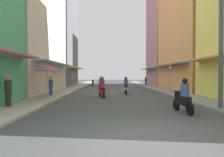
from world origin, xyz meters
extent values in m
plane|color=#424244|center=(0.00, 18.73, 0.00)|extent=(100.02, 100.02, 0.00)
cube|color=#ADA89E|center=(-5.27, 18.73, 0.06)|extent=(2.02, 53.46, 0.12)
cube|color=gray|center=(5.27, 18.73, 0.06)|extent=(2.02, 53.46, 0.12)
cube|color=silver|center=(-9.28, 14.23, 7.59)|extent=(6.00, 12.00, 15.17)
cube|color=#8CA5CC|center=(-5.78, 14.23, 2.80)|extent=(1.10, 10.80, 0.12)
cube|color=slate|center=(-9.28, 25.76, 7.25)|extent=(6.00, 9.45, 14.51)
cube|color=#EFD159|center=(-5.78, 25.76, 2.80)|extent=(1.10, 8.50, 0.12)
cube|color=#D88C4C|center=(9.28, 17.21, 6.03)|extent=(6.00, 11.67, 12.06)
cube|color=slate|center=(5.78, 17.21, 2.80)|extent=(1.10, 10.50, 0.12)
cube|color=#B7727F|center=(9.28, 27.75, 8.73)|extent=(6.00, 8.57, 17.47)
cube|color=#4CB28C|center=(5.78, 27.75, 2.80)|extent=(1.10, 7.72, 0.12)
cylinder|color=black|center=(0.71, 12.82, 0.28)|extent=(0.09, 0.56, 0.56)
cylinder|color=black|center=(0.69, 11.57, 0.28)|extent=(0.09, 0.56, 0.56)
cube|color=silver|center=(0.70, 12.14, 0.50)|extent=(0.30, 1.01, 0.24)
cube|color=black|center=(0.70, 11.94, 0.70)|extent=(0.29, 0.57, 0.14)
cylinder|color=silver|center=(0.71, 12.69, 0.70)|extent=(0.28, 0.28, 0.45)
cylinder|color=black|center=(0.71, 12.69, 0.95)|extent=(0.55, 0.04, 0.03)
cylinder|color=#334C8C|center=(0.70, 11.99, 1.05)|extent=(0.34, 0.34, 0.55)
sphere|color=#1E38B7|center=(0.70, 11.99, 1.45)|extent=(0.26, 0.26, 0.26)
cylinder|color=black|center=(-1.85, 19.41, 0.28)|extent=(0.13, 0.56, 0.56)
cylinder|color=black|center=(-1.75, 18.16, 0.28)|extent=(0.13, 0.56, 0.56)
cube|color=maroon|center=(-1.80, 18.73, 0.50)|extent=(0.36, 1.02, 0.24)
cube|color=black|center=(-1.78, 18.53, 0.70)|extent=(0.33, 0.58, 0.14)
cylinder|color=maroon|center=(-1.84, 19.28, 0.70)|extent=(0.28, 0.28, 0.45)
cylinder|color=black|center=(-1.84, 19.28, 0.95)|extent=(0.55, 0.08, 0.03)
cylinder|color=#334C8C|center=(-1.78, 18.58, 1.05)|extent=(0.34, 0.34, 0.55)
sphere|color=silver|center=(-1.78, 18.58, 1.45)|extent=(0.26, 0.26, 0.26)
cylinder|color=black|center=(-1.48, 10.27, 0.28)|extent=(0.21, 0.56, 0.56)
cylinder|color=black|center=(-1.18, 9.06, 0.28)|extent=(0.21, 0.56, 0.56)
cube|color=red|center=(-1.32, 9.62, 0.50)|extent=(0.51, 1.04, 0.24)
cube|color=black|center=(-1.27, 9.42, 0.70)|extent=(0.41, 0.61, 0.14)
cylinder|color=red|center=(-1.45, 10.15, 0.70)|extent=(0.28, 0.28, 0.45)
cylinder|color=black|center=(-1.45, 10.15, 0.95)|extent=(0.54, 0.16, 0.03)
cylinder|color=#99333F|center=(-1.28, 9.47, 1.05)|extent=(0.34, 0.34, 0.55)
sphere|color=#197233|center=(-1.28, 9.47, 1.45)|extent=(0.26, 0.26, 0.26)
cylinder|color=black|center=(-1.92, 32.74, 0.28)|extent=(0.18, 0.57, 0.56)
cylinder|color=black|center=(-2.14, 33.97, 0.28)|extent=(0.18, 0.57, 0.56)
cube|color=orange|center=(-2.04, 33.40, 0.50)|extent=(0.45, 1.03, 0.24)
cube|color=black|center=(-2.07, 33.60, 0.70)|extent=(0.37, 0.60, 0.14)
cylinder|color=orange|center=(-1.94, 32.86, 0.70)|extent=(0.28, 0.28, 0.45)
cylinder|color=black|center=(-1.94, 32.86, 0.95)|extent=(0.55, 0.13, 0.03)
cylinder|color=#598C59|center=(-2.06, 33.55, 1.05)|extent=(0.34, 0.34, 0.55)
sphere|color=red|center=(-2.06, 33.55, 1.45)|extent=(0.26, 0.26, 0.26)
cylinder|color=black|center=(-3.33, 27.36, 0.28)|extent=(0.09, 0.56, 0.56)
cylinder|color=black|center=(-3.31, 26.11, 0.28)|extent=(0.09, 0.56, 0.56)
cube|color=#1E38B7|center=(-3.32, 26.69, 0.50)|extent=(0.30, 1.00, 0.24)
cube|color=black|center=(-3.31, 26.49, 0.70)|extent=(0.29, 0.56, 0.14)
cylinder|color=#1E38B7|center=(-3.32, 27.24, 0.70)|extent=(0.28, 0.28, 0.45)
cylinder|color=black|center=(-3.32, 27.24, 0.95)|extent=(0.55, 0.04, 0.03)
cylinder|color=black|center=(2.43, 4.16, 0.28)|extent=(0.14, 0.57, 0.56)
cylinder|color=black|center=(2.58, 2.92, 0.28)|extent=(0.14, 0.57, 0.56)
cube|color=black|center=(2.51, 3.49, 0.50)|extent=(0.39, 1.03, 0.24)
cube|color=black|center=(2.53, 3.29, 0.70)|extent=(0.34, 0.59, 0.14)
cylinder|color=black|center=(2.44, 4.04, 0.70)|extent=(0.28, 0.28, 0.45)
cylinder|color=black|center=(2.44, 4.04, 0.95)|extent=(0.55, 0.09, 0.03)
cylinder|color=#334C8C|center=(2.53, 3.34, 1.05)|extent=(0.34, 0.34, 0.55)
sphere|color=black|center=(2.53, 3.34, 1.45)|extent=(0.26, 0.26, 0.26)
cylinder|color=#262628|center=(-5.90, 4.82, 0.39)|extent=(0.28, 0.28, 0.78)
cylinder|color=#262628|center=(-5.90, 4.82, 1.11)|extent=(0.34, 0.34, 0.66)
sphere|color=tan|center=(-5.90, 4.82, 1.58)|extent=(0.22, 0.22, 0.22)
cone|color=#D1B77A|center=(-5.90, 4.82, 1.68)|extent=(0.44, 0.44, 0.16)
cylinder|color=#334C8C|center=(5.11, 25.98, 0.35)|extent=(0.28, 0.28, 0.70)
cylinder|color=#262628|center=(5.11, 25.98, 1.00)|extent=(0.34, 0.34, 0.59)
sphere|color=tan|center=(5.11, 25.98, 1.44)|extent=(0.22, 0.22, 0.22)
cylinder|color=#334C8C|center=(-5.40, 10.51, 0.36)|extent=(0.28, 0.28, 0.73)
cylinder|color=#334C8C|center=(-5.40, 10.51, 1.03)|extent=(0.34, 0.34, 0.61)
sphere|color=tan|center=(-5.40, 10.51, 1.48)|extent=(0.22, 0.22, 0.22)
cone|color=#D1B77A|center=(-5.40, 10.51, 1.58)|extent=(0.44, 0.44, 0.16)
cylinder|color=#99999E|center=(-5.17, 8.77, 1.14)|extent=(0.05, 0.05, 2.27)
cone|color=#8C4C59|center=(-5.17, 8.77, 2.22)|extent=(1.92, 1.92, 0.45)
cylinder|color=#4C4C4F|center=(4.51, 4.05, 3.75)|extent=(0.20, 0.20, 7.50)
cylinder|color=gray|center=(4.41, 11.38, 1.30)|extent=(0.07, 0.07, 2.60)
cylinder|color=red|center=(4.41, 11.38, 2.35)|extent=(0.02, 0.60, 0.60)
cube|color=white|center=(4.41, 11.38, 2.35)|extent=(0.03, 0.40, 0.10)
camera|label=1|loc=(-0.84, -5.28, 1.70)|focal=31.83mm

